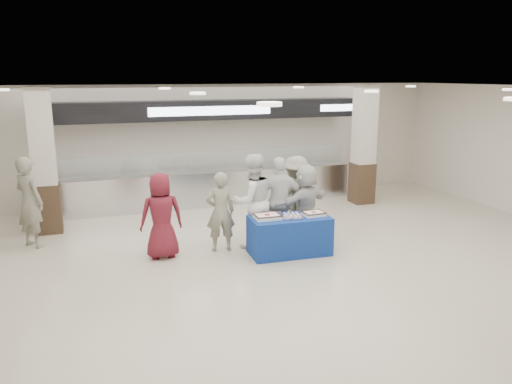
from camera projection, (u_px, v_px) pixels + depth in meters
name	position (u px, v px, depth m)	size (l,w,h in m)	color
ground	(287.00, 278.00, 8.67)	(14.00, 14.00, 0.00)	beige
serving_line	(209.00, 162.00, 13.36)	(8.70, 0.85, 2.80)	silver
column_left	(44.00, 165.00, 10.88)	(0.55, 0.55, 3.20)	#332317
column_right	(364.00, 147.00, 13.48)	(0.55, 0.55, 3.20)	#332317
display_table	(289.00, 235.00, 9.76)	(1.55, 0.78, 0.75)	navy
sheet_cake_left	(267.00, 216.00, 9.56)	(0.50, 0.39, 0.10)	white
sheet_cake_right	(314.00, 213.00, 9.77)	(0.42, 0.34, 0.09)	white
cupcake_tray	(292.00, 216.00, 9.64)	(0.45, 0.37, 0.07)	#ADADB2
civilian_maroon	(161.00, 216.00, 9.47)	(0.81, 0.53, 1.67)	maroon
soldier_a	(220.00, 212.00, 9.86)	(0.59, 0.38, 1.61)	gray
chef_tall	(252.00, 201.00, 10.04)	(0.93, 0.73, 1.92)	white
chef_short	(280.00, 201.00, 10.25)	(1.07, 0.45, 1.83)	white
soldier_b	(296.00, 196.00, 10.80)	(1.13, 0.65, 1.76)	gray
civilian_white	(305.00, 203.00, 10.46)	(1.52, 0.49, 1.64)	silver
soldier_bg	(30.00, 202.00, 10.07)	(0.68, 0.45, 1.87)	gray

